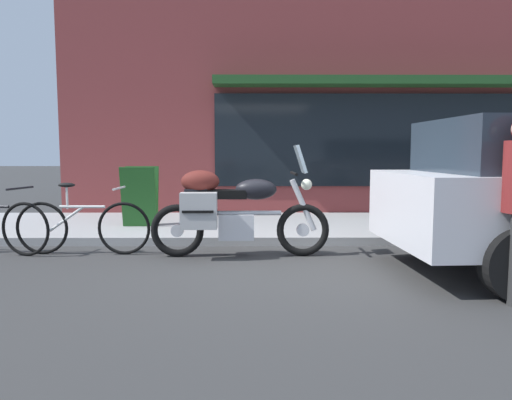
% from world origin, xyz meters
% --- Properties ---
extents(ground_plane, '(80.00, 80.00, 0.00)m').
position_xyz_m(ground_plane, '(0.00, 0.00, 0.00)').
color(ground_plane, '#343434').
extents(touring_motorcycle, '(2.26, 0.70, 1.41)m').
position_xyz_m(touring_motorcycle, '(-0.49, 0.42, 0.61)').
color(touring_motorcycle, black).
rests_on(touring_motorcycle, ground_plane).
extents(parked_bicycle, '(1.75, 0.48, 0.93)m').
position_xyz_m(parked_bicycle, '(-2.41, 0.58, 0.37)').
color(parked_bicycle, black).
rests_on(parked_bicycle, ground_plane).
extents(sandwich_board_sign, '(0.55, 0.42, 0.96)m').
position_xyz_m(sandwich_board_sign, '(-2.03, 2.20, 0.61)').
color(sandwich_board_sign, '#1E511E').
rests_on(sandwich_board_sign, sidewalk_curb).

